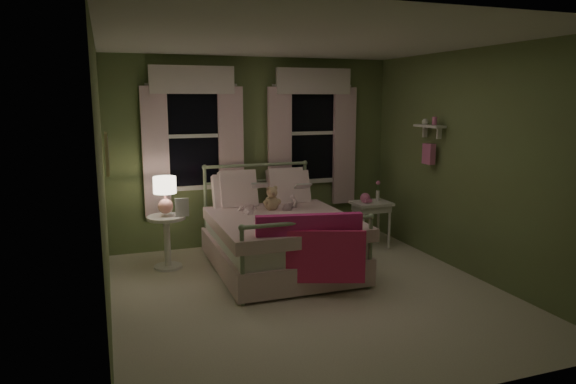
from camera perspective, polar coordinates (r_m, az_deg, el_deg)
name	(u,v)px	position (r m, az deg, el deg)	size (l,w,h in m)	color
room_shell	(310,172)	(5.24, 2.50, 2.20)	(4.20, 4.20, 4.20)	white
bed	(278,237)	(6.26, -1.07, -5.01)	(1.58, 2.04, 1.18)	white
pink_throw	(310,241)	(5.27, 2.47, -5.43)	(1.10, 0.43, 0.71)	#E42C85
child_left	(247,188)	(6.45, -4.63, 0.50)	(0.27, 0.18, 0.74)	#F7D1DD
child_right	(289,189)	(6.62, 0.06, 0.35)	(0.31, 0.24, 0.64)	#F7D1DD
book_left	(252,189)	(6.21, -4.04, 0.32)	(0.20, 0.27, 0.03)	beige
book_right	(295,190)	(6.39, 0.81, 0.24)	(0.20, 0.27, 0.02)	beige
teddy_bear	(272,200)	(6.41, -1.83, -0.90)	(0.23, 0.19, 0.32)	tan
nightstand_left	(167,235)	(6.40, -13.31, -4.63)	(0.46, 0.46, 0.65)	white
table_lamp	(165,191)	(6.28, -13.51, 0.10)	(0.27, 0.27, 0.45)	#FFA296
book_nightstand	(175,216)	(6.27, -12.41, -2.64)	(0.16, 0.22, 0.02)	beige
nightstand_right	(371,209)	(7.12, 9.25, -1.87)	(0.50, 0.40, 0.64)	white
pink_toy	(365,198)	(7.04, 8.59, -0.68)	(0.14, 0.18, 0.14)	pink
bud_vase	(378,191)	(7.17, 9.96, 0.15)	(0.06, 0.06, 0.28)	white
window_left	(194,131)	(6.94, -10.46, 6.72)	(1.34, 0.13, 1.96)	black
window_right	(313,128)	(7.40, 2.75, 7.10)	(1.34, 0.13, 1.96)	black
wall_shelf	(429,140)	(6.74, 15.42, 5.57)	(0.15, 0.50, 0.60)	white
framed_picture	(107,154)	(5.44, -19.47, 4.03)	(0.03, 0.32, 0.42)	beige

